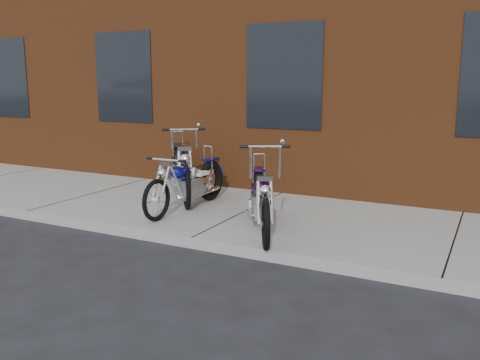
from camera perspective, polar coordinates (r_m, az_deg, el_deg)
The scene contains 6 objects.
ground at distance 6.60m, azimuth -5.43°, elevation -7.70°, with size 120.00×120.00×0.00m, color #2A2931.
sidewalk at distance 7.83m, azimuth 0.48°, elevation -4.09°, with size 22.00×3.00×0.15m, color gray.
building_brick at distance 13.82m, azimuth 13.39°, elevation 18.51°, with size 22.00×10.00×8.00m, color brown.
chopper_purple at distance 6.76m, azimuth 2.44°, elevation -2.44°, with size 1.12×1.96×1.22m.
chopper_blue at distance 7.93m, azimuth -5.88°, elevation -0.56°, with size 0.52×2.13×0.92m.
chopper_third at distance 8.81m, azimuth -6.55°, elevation 0.96°, with size 1.61×2.00×1.25m.
Camera 1 is at (3.40, -5.26, 2.10)m, focal length 38.00 mm.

